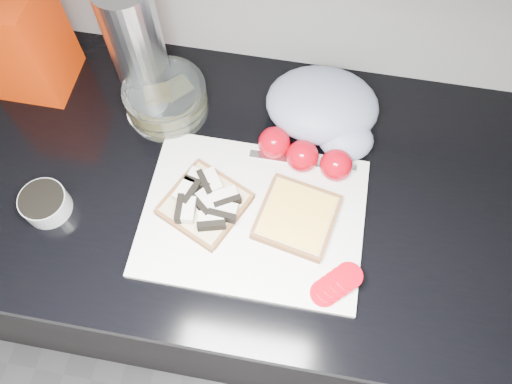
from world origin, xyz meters
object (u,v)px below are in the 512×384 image
Objects in this scene: steel_canister at (135,41)px; bread_bag at (19,39)px; glass_bowl at (166,99)px.

bread_bag is at bearing -173.29° from steel_canister.
bread_bag is 0.92× the size of steel_canister.
steel_canister is at bearing 6.94° from bread_bag.
steel_canister is (-0.06, 0.06, 0.09)m from glass_bowl.
bread_bag is at bearing 174.13° from glass_bowl.
bread_bag is (-0.29, 0.03, 0.08)m from glass_bowl.
glass_bowl is at bearing -43.21° from steel_canister.
glass_bowl is 0.65× the size of steel_canister.
steel_canister reaches higher than bread_bag.
steel_canister reaches higher than glass_bowl.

